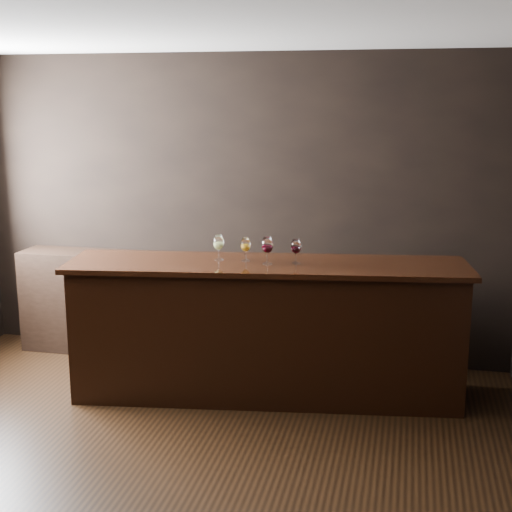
% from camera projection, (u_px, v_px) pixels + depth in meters
% --- Properties ---
extents(ground, '(5.00, 5.00, 0.00)m').
position_uv_depth(ground, '(158.00, 467.00, 4.73)').
color(ground, black).
rests_on(ground, ground).
extents(room_shell, '(5.02, 4.52, 2.81)m').
position_uv_depth(room_shell, '(120.00, 193.00, 4.49)').
color(room_shell, black).
rests_on(room_shell, ground).
extents(bar_counter, '(3.14, 1.07, 1.08)m').
position_uv_depth(bar_counter, '(267.00, 332.00, 5.78)').
color(bar_counter, black).
rests_on(bar_counter, ground).
extents(bar_top, '(3.26, 1.16, 0.04)m').
position_uv_depth(bar_top, '(267.00, 265.00, 5.65)').
color(bar_top, black).
rests_on(bar_top, bar_counter).
extents(back_bar_shelf, '(2.69, 0.40, 0.97)m').
position_uv_depth(back_bar_shelf, '(159.00, 306.00, 6.71)').
color(back_bar_shelf, black).
rests_on(back_bar_shelf, ground).
extents(glass_white, '(0.09, 0.09, 0.20)m').
position_uv_depth(glass_white, '(218.00, 243.00, 5.72)').
color(glass_white, white).
rests_on(glass_white, bar_top).
extents(glass_amber, '(0.08, 0.08, 0.19)m').
position_uv_depth(glass_amber, '(246.00, 245.00, 5.69)').
color(glass_amber, white).
rests_on(glass_amber, bar_top).
extents(glass_red_a, '(0.09, 0.09, 0.21)m').
position_uv_depth(glass_red_a, '(267.00, 246.00, 5.58)').
color(glass_red_a, white).
rests_on(glass_red_a, bar_top).
extents(glass_red_b, '(0.08, 0.08, 0.19)m').
position_uv_depth(glass_red_b, '(296.00, 247.00, 5.60)').
color(glass_red_b, white).
rests_on(glass_red_b, bar_top).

